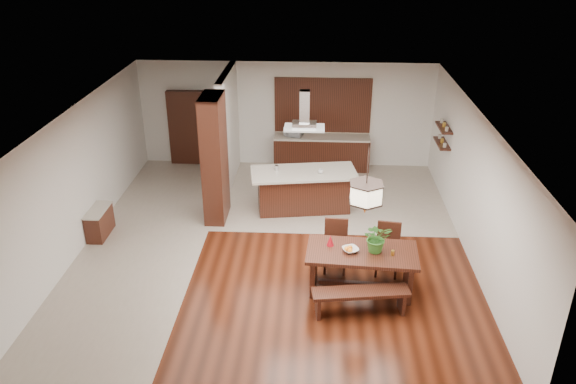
# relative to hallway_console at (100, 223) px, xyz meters

# --- Properties ---
(room_shell) EXTENTS (9.00, 9.04, 2.92)m
(room_shell) POSITION_rel_hallway_console_xyz_m (3.81, -0.20, 1.75)
(room_shell) COLOR #351409
(room_shell) RESTS_ON ground
(tile_hallway) EXTENTS (2.50, 9.00, 0.01)m
(tile_hallway) POSITION_rel_hallway_console_xyz_m (1.06, -0.20, -0.31)
(tile_hallway) COLOR #B0A192
(tile_hallway) RESTS_ON ground
(tile_kitchen) EXTENTS (5.50, 4.00, 0.01)m
(tile_kitchen) POSITION_rel_hallway_console_xyz_m (5.06, 2.30, -0.31)
(tile_kitchen) COLOR #B0A192
(tile_kitchen) RESTS_ON ground
(soffit_band) EXTENTS (8.00, 9.00, 0.02)m
(soffit_band) POSITION_rel_hallway_console_xyz_m (3.81, -0.20, 2.57)
(soffit_band) COLOR #351E0D
(soffit_band) RESTS_ON room_shell
(partition_pier) EXTENTS (0.45, 1.00, 2.90)m
(partition_pier) POSITION_rel_hallway_console_xyz_m (2.41, 1.00, 1.14)
(partition_pier) COLOR black
(partition_pier) RESTS_ON ground
(partition_stub) EXTENTS (0.18, 2.40, 2.90)m
(partition_stub) POSITION_rel_hallway_console_xyz_m (2.41, 3.10, 1.14)
(partition_stub) COLOR silver
(partition_stub) RESTS_ON ground
(hallway_console) EXTENTS (0.37, 0.88, 0.63)m
(hallway_console) POSITION_rel_hallway_console_xyz_m (0.00, 0.00, 0.00)
(hallway_console) COLOR black
(hallway_console) RESTS_ON ground
(hallway_doorway) EXTENTS (1.10, 0.20, 2.10)m
(hallway_doorway) POSITION_rel_hallway_console_xyz_m (1.11, 4.20, 0.74)
(hallway_doorway) COLOR black
(hallway_doorway) RESTS_ON ground
(rear_counter) EXTENTS (2.60, 0.62, 0.95)m
(rear_counter) POSITION_rel_hallway_console_xyz_m (4.81, 4.00, 0.16)
(rear_counter) COLOR black
(rear_counter) RESTS_ON ground
(kitchen_window) EXTENTS (2.60, 0.08, 1.50)m
(kitchen_window) POSITION_rel_hallway_console_xyz_m (4.81, 4.26, 1.44)
(kitchen_window) COLOR olive
(kitchen_window) RESTS_ON room_shell
(shelf_lower) EXTENTS (0.26, 0.90, 0.04)m
(shelf_lower) POSITION_rel_hallway_console_xyz_m (7.68, 2.40, 1.08)
(shelf_lower) COLOR black
(shelf_lower) RESTS_ON room_shell
(shelf_upper) EXTENTS (0.26, 0.90, 0.04)m
(shelf_upper) POSITION_rel_hallway_console_xyz_m (7.68, 2.40, 1.49)
(shelf_upper) COLOR black
(shelf_upper) RESTS_ON room_shell
(dining_table) EXTENTS (2.06, 1.13, 0.83)m
(dining_table) POSITION_rel_hallway_console_xyz_m (5.53, -1.72, 0.30)
(dining_table) COLOR black
(dining_table) RESTS_ON ground
(dining_bench) EXTENTS (1.72, 0.60, 0.47)m
(dining_bench) POSITION_rel_hallway_console_xyz_m (5.49, -2.44, -0.08)
(dining_bench) COLOR black
(dining_bench) RESTS_ON ground
(dining_chair_left) EXTENTS (0.48, 0.48, 1.03)m
(dining_chair_left) POSITION_rel_hallway_console_xyz_m (5.08, -1.08, 0.20)
(dining_chair_left) COLOR black
(dining_chair_left) RESTS_ON ground
(dining_chair_right) EXTENTS (0.51, 0.51, 1.03)m
(dining_chair_right) POSITION_rel_hallway_console_xyz_m (6.07, -1.15, 0.20)
(dining_chair_right) COLOR black
(dining_chair_right) RESTS_ON ground
(pendant_lantern) EXTENTS (0.64, 0.64, 1.31)m
(pendant_lantern) POSITION_rel_hallway_console_xyz_m (5.53, -1.72, 1.93)
(pendant_lantern) COLOR beige
(pendant_lantern) RESTS_ON room_shell
(foliage_plant) EXTENTS (0.54, 0.48, 0.56)m
(foliage_plant) POSITION_rel_hallway_console_xyz_m (5.78, -1.71, 0.79)
(foliage_plant) COLOR #316D24
(foliage_plant) RESTS_ON dining_table
(fruit_bowl) EXTENTS (0.37, 0.37, 0.07)m
(fruit_bowl) POSITION_rel_hallway_console_xyz_m (5.32, -1.75, 0.55)
(fruit_bowl) COLOR #BBB4A4
(fruit_bowl) RESTS_ON dining_table
(napkin_cone) EXTENTS (0.16, 0.16, 0.21)m
(napkin_cone) POSITION_rel_hallway_console_xyz_m (4.96, -1.55, 0.62)
(napkin_cone) COLOR #9D0B15
(napkin_cone) RESTS_ON dining_table
(gold_ornament) EXTENTS (0.07, 0.07, 0.09)m
(gold_ornament) POSITION_rel_hallway_console_xyz_m (6.06, -1.83, 0.56)
(gold_ornament) COLOR gold
(gold_ornament) RESTS_ON dining_table
(kitchen_island) EXTENTS (2.56, 1.41, 1.00)m
(kitchen_island) POSITION_rel_hallway_console_xyz_m (4.39, 1.48, 0.20)
(kitchen_island) COLOR black
(kitchen_island) RESTS_ON ground
(range_hood) EXTENTS (0.90, 0.55, 0.87)m
(range_hood) POSITION_rel_hallway_console_xyz_m (4.39, 1.48, 2.15)
(range_hood) COLOR silver
(range_hood) RESTS_ON room_shell
(island_cup) EXTENTS (0.13, 0.13, 0.09)m
(island_cup) POSITION_rel_hallway_console_xyz_m (4.78, 1.35, 0.73)
(island_cup) COLOR silver
(island_cup) RESTS_ON kitchen_island
(microwave) EXTENTS (0.56, 0.46, 0.27)m
(microwave) POSITION_rel_hallway_console_xyz_m (4.04, 4.00, 0.77)
(microwave) COLOR silver
(microwave) RESTS_ON rear_counter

